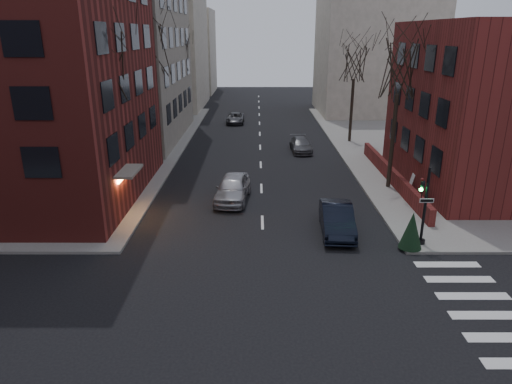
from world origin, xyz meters
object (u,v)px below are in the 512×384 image
streetlamp_near (152,118)px  sandwich_board (415,181)px  tree_right_b (355,63)px  car_lane_gray (301,145)px  parked_sedan (337,219)px  car_lane_silver (233,188)px  traffic_signal (423,211)px  tree_right_a (400,69)px  tree_left_b (151,50)px  tree_left_a (103,67)px  streetlamp_far (189,87)px  evergreen_shrub (412,230)px  car_lane_far (235,118)px  tree_left_c (179,54)px

streetlamp_near → sandwich_board: (18.70, -4.29, -3.58)m
tree_right_b → car_lane_gray: bearing=-144.6°
parked_sedan → car_lane_silver: size_ratio=0.96×
traffic_signal → parked_sedan: (-3.94, 1.67, -1.13)m
tree_right_a → car_lane_gray: bearing=116.3°
tree_left_b → tree_left_a: bearing=-90.0°
streetlamp_near → streetlamp_far: size_ratio=1.00×
streetlamp_far → evergreen_shrub: streetlamp_far is taller
tree_left_b → parked_sedan: (12.80, -15.33, -8.14)m
tree_left_b → car_lane_gray: (12.47, 2.35, -8.30)m
car_lane_silver → sandwich_board: car_lane_silver is taller
traffic_signal → tree_right_a: (0.86, 9.01, 6.12)m
car_lane_gray → car_lane_far: 15.20m
car_lane_far → streetlamp_near: bearing=-103.9°
car_lane_silver → sandwich_board: bearing=15.3°
traffic_signal → tree_left_c: bearing=118.4°
tree_left_a → car_lane_silver: tree_left_a is taller
tree_left_a → evergreen_shrub: (16.10, -5.50, -7.38)m
traffic_signal → streetlamp_near: size_ratio=0.64×
streetlamp_far → streetlamp_near: bearing=-90.0°
streetlamp_far → car_lane_far: streetlamp_far is taller
tree_left_a → tree_left_b: 12.01m
tree_right_a → streetlamp_near: 17.87m
tree_left_b → car_lane_silver: bearing=-56.2°
tree_left_b → evergreen_shrub: tree_left_b is taller
tree_left_b → sandwich_board: tree_left_b is taller
car_lane_silver → evergreen_shrub: 11.63m
tree_left_a → tree_left_c: 26.00m
tree_right_a → parked_sedan: (-4.80, -7.33, -7.25)m
parked_sedan → sandwich_board: size_ratio=4.64×
tree_left_c → evergreen_shrub: bearing=-62.9°
traffic_signal → tree_right_b: tree_right_b is taller
traffic_signal → sandwich_board: size_ratio=3.95×
car_lane_gray → sandwich_board: bearing=-60.4°
tree_left_b → streetlamp_near: 6.18m
traffic_signal → car_lane_far: bearing=108.1°
tree_left_b → tree_right_a: (17.60, -8.00, -0.88)m
tree_left_c → car_lane_silver: bearing=-74.1°
streetlamp_near → sandwich_board: bearing=-12.9°
tree_left_a → tree_right_b: bearing=45.6°
streetlamp_far → sandwich_board: streetlamp_far is taller
traffic_signal → streetlamp_near: bearing=141.1°
tree_left_c → car_lane_silver: (6.93, -24.36, -7.19)m
traffic_signal → tree_left_a: 18.66m
parked_sedan → car_lane_silver: car_lane_silver is taller
tree_left_c → car_lane_far: bearing=19.2°
tree_left_c → tree_right_b: tree_left_c is taller
car_lane_silver → tree_right_a: bearing=18.3°
streetlamp_near → car_lane_silver: streetlamp_near is taller
streetlamp_far → parked_sedan: size_ratio=1.34×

